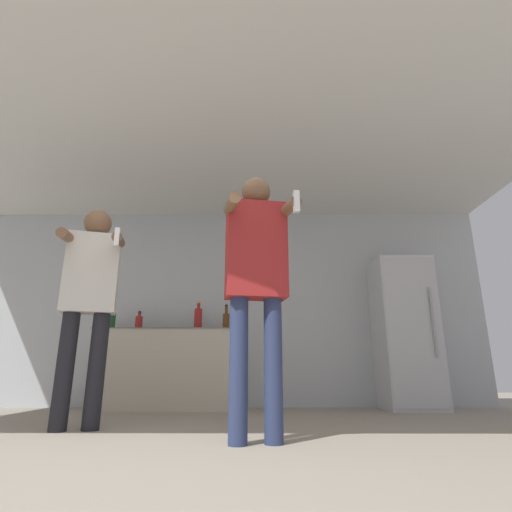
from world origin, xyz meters
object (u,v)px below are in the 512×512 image
(bottle_clear_vodka, at_px, (113,320))
(person_woman_foreground, at_px, (256,273))
(bottle_tall_gin, at_px, (226,320))
(bottle_brown_liquor, at_px, (139,322))
(person_man_side, at_px, (90,293))
(refrigerator, at_px, (405,332))
(bottle_green_wine, at_px, (198,318))

(bottle_clear_vodka, distance_m, person_woman_foreground, 2.92)
(bottle_clear_vodka, bearing_deg, bottle_tall_gin, -0.00)
(bottle_brown_liquor, bearing_deg, person_woman_foreground, -57.55)
(bottle_brown_liquor, height_order, person_man_side, person_man_side)
(refrigerator, bearing_deg, person_man_side, -151.64)
(bottle_clear_vodka, relative_size, person_man_side, 0.17)
(person_man_side, bearing_deg, bottle_tall_gin, 60.62)
(refrigerator, relative_size, person_man_side, 1.00)
(refrigerator, bearing_deg, bottle_brown_liquor, 179.38)
(bottle_tall_gin, distance_m, person_man_side, 1.99)
(bottle_brown_liquor, distance_m, bottle_tall_gin, 1.08)
(refrigerator, relative_size, bottle_green_wine, 4.97)
(bottle_brown_liquor, relative_size, person_woman_foreground, 0.13)
(bottle_brown_liquor, xyz_separation_m, person_man_side, (0.10, -1.73, 0.03))
(bottle_green_wine, bearing_deg, bottle_brown_liquor, 180.00)
(bottle_tall_gin, relative_size, person_man_side, 0.18)
(refrigerator, relative_size, person_woman_foreground, 0.99)
(bottle_brown_liquor, distance_m, bottle_clear_vodka, 0.33)
(refrigerator, xyz_separation_m, bottle_brown_liquor, (-3.25, 0.04, 0.13))
(bottle_brown_liquor, bearing_deg, bottle_clear_vodka, 180.00)
(bottle_clear_vodka, bearing_deg, person_woman_foreground, -52.12)
(person_woman_foreground, distance_m, person_man_side, 1.48)
(refrigerator, height_order, bottle_tall_gin, refrigerator)
(bottle_green_wine, height_order, bottle_tall_gin, bottle_green_wine)
(bottle_brown_liquor, distance_m, person_woman_foreground, 2.73)
(bottle_clear_vodka, bearing_deg, bottle_brown_liquor, -0.00)
(person_man_side, bearing_deg, bottle_clear_vodka, 103.85)
(bottle_tall_gin, relative_size, person_woman_foreground, 0.18)
(bottle_green_wine, xyz_separation_m, bottle_clear_vodka, (-1.06, 0.00, -0.03))
(person_man_side, bearing_deg, bottle_brown_liquor, 93.30)
(refrigerator, height_order, person_man_side, person_man_side)
(refrigerator, distance_m, person_woman_foreground, 2.89)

